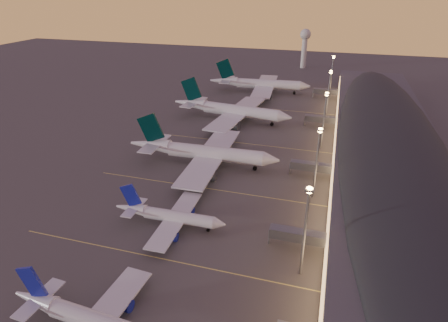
# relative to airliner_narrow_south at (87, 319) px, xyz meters

# --- Properties ---
(ground) EXTENTS (700.00, 700.00, 0.00)m
(ground) POSITION_rel_airliner_narrow_south_xyz_m (5.82, 30.80, -3.59)
(ground) COLOR #454240
(airliner_narrow_south) EXTENTS (38.87, 34.76, 13.89)m
(airliner_narrow_south) POSITION_rel_airliner_narrow_south_xyz_m (0.00, 0.00, 0.00)
(airliner_narrow_south) COLOR silver
(airliner_narrow_south) RESTS_ON ground
(airliner_narrow_north) EXTENTS (35.91, 31.98, 12.86)m
(airliner_narrow_north) POSITION_rel_airliner_narrow_south_xyz_m (0.67, 40.95, -0.26)
(airliner_narrow_north) COLOR silver
(airliner_narrow_north) RESTS_ON ground
(airliner_wide_near) EXTENTS (63.58, 57.80, 20.37)m
(airliner_wide_near) POSITION_rel_airliner_narrow_south_xyz_m (-4.05, 84.55, 1.66)
(airliner_wide_near) COLOR silver
(airliner_wide_near) RESTS_ON ground
(airliner_wide_mid) EXTENTS (67.70, 62.09, 21.66)m
(airliner_wide_mid) POSITION_rel_airliner_narrow_south_xyz_m (-7.70, 140.52, 1.99)
(airliner_wide_mid) COLOR silver
(airliner_wide_mid) RESTS_ON ground
(airliner_wide_far) EXTENTS (68.30, 62.42, 21.84)m
(airliner_wide_far) POSITION_rel_airliner_narrow_south_xyz_m (-4.30, 200.65, 2.03)
(airliner_wide_far) COLOR silver
(airliner_wide_far) RESTS_ON ground
(terminal_building) EXTENTS (56.35, 255.00, 17.46)m
(terminal_building) POSITION_rel_airliner_narrow_south_xyz_m (67.65, 103.27, 5.19)
(terminal_building) COLOR #47474C
(terminal_building) RESTS_ON ground
(light_masts) EXTENTS (2.20, 217.20, 25.90)m
(light_masts) POSITION_rel_airliner_narrow_south_xyz_m (41.82, 95.80, 13.97)
(light_masts) COLOR gray
(light_masts) RESTS_ON ground
(radar_tower) EXTENTS (9.00, 9.00, 32.50)m
(radar_tower) POSITION_rel_airliner_narrow_south_xyz_m (15.82, 290.80, 18.28)
(radar_tower) COLOR silver
(radar_tower) RESTS_ON ground
(lane_markings) EXTENTS (90.00, 180.36, 0.00)m
(lane_markings) POSITION_rel_airliner_narrow_south_xyz_m (5.82, 70.80, -3.58)
(lane_markings) COLOR #D8C659
(lane_markings) RESTS_ON ground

